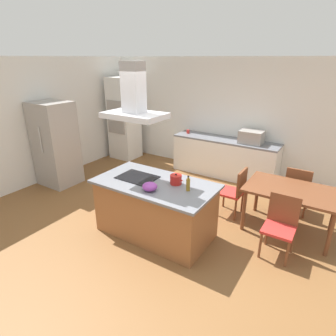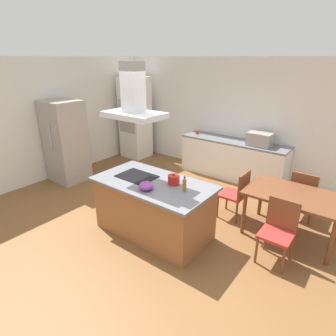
# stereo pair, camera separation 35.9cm
# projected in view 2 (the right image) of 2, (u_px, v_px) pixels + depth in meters

# --- Properties ---
(ground) EXTENTS (16.00, 16.00, 0.00)m
(ground) POSITION_uv_depth(u_px,v_px,m) (202.00, 198.00, 5.72)
(ground) COLOR brown
(wall_back) EXTENTS (7.20, 0.10, 2.70)m
(wall_back) POSITION_uv_depth(u_px,v_px,m) (243.00, 119.00, 6.52)
(wall_back) COLOR white
(wall_back) RESTS_ON ground
(wall_left) EXTENTS (0.10, 8.80, 2.70)m
(wall_left) POSITION_uv_depth(u_px,v_px,m) (71.00, 116.00, 6.81)
(wall_left) COLOR white
(wall_left) RESTS_ON ground
(kitchen_island) EXTENTS (1.86, 1.01, 0.90)m
(kitchen_island) POSITION_uv_depth(u_px,v_px,m) (154.00, 208.00, 4.45)
(kitchen_island) COLOR #995B33
(kitchen_island) RESTS_ON ground
(cooktop) EXTENTS (0.60, 0.44, 0.01)m
(cooktop) POSITION_uv_depth(u_px,v_px,m) (137.00, 176.00, 4.48)
(cooktop) COLOR black
(cooktop) RESTS_ON kitchen_island
(tea_kettle) EXTENTS (0.23, 0.18, 0.17)m
(tea_kettle) POSITION_uv_depth(u_px,v_px,m) (174.00, 180.00, 4.19)
(tea_kettle) COLOR #B21E19
(tea_kettle) RESTS_ON kitchen_island
(olive_oil_bottle) EXTENTS (0.06, 0.06, 0.23)m
(olive_oil_bottle) POSITION_uv_depth(u_px,v_px,m) (184.00, 185.00, 3.95)
(olive_oil_bottle) COLOR olive
(olive_oil_bottle) RESTS_ON kitchen_island
(mixing_bowl) EXTENTS (0.22, 0.22, 0.12)m
(mixing_bowl) POSITION_uv_depth(u_px,v_px,m) (146.00, 186.00, 4.02)
(mixing_bowl) COLOR purple
(mixing_bowl) RESTS_ON kitchen_island
(back_counter) EXTENTS (2.47, 0.62, 0.90)m
(back_counter) POSITION_uv_depth(u_px,v_px,m) (233.00, 159.00, 6.58)
(back_counter) COLOR white
(back_counter) RESTS_ON ground
(countertop_microwave) EXTENTS (0.50, 0.38, 0.28)m
(countertop_microwave) POSITION_uv_depth(u_px,v_px,m) (260.00, 139.00, 6.03)
(countertop_microwave) COLOR #9E9993
(countertop_microwave) RESTS_ON back_counter
(coffee_mug_red) EXTENTS (0.08, 0.08, 0.09)m
(coffee_mug_red) POSITION_uv_depth(u_px,v_px,m) (197.00, 132.00, 6.97)
(coffee_mug_red) COLOR red
(coffee_mug_red) RESTS_ON back_counter
(wall_oven_stack) EXTENTS (0.70, 0.66, 2.20)m
(wall_oven_stack) POSITION_uv_depth(u_px,v_px,m) (135.00, 118.00, 7.81)
(wall_oven_stack) COLOR white
(wall_oven_stack) RESTS_ON ground
(refrigerator) EXTENTS (0.80, 0.73, 1.82)m
(refrigerator) POSITION_uv_depth(u_px,v_px,m) (66.00, 142.00, 6.31)
(refrigerator) COLOR #9E9993
(refrigerator) RESTS_ON ground
(dining_table) EXTENTS (1.40, 0.90, 0.75)m
(dining_table) POSITION_uv_depth(u_px,v_px,m) (294.00, 199.00, 4.27)
(dining_table) COLOR brown
(dining_table) RESTS_ON ground
(chair_facing_island) EXTENTS (0.42, 0.42, 0.89)m
(chair_facing_island) POSITION_uv_depth(u_px,v_px,m) (279.00, 227.00, 3.84)
(chair_facing_island) COLOR red
(chair_facing_island) RESTS_ON ground
(chair_facing_back_wall) EXTENTS (0.42, 0.42, 0.89)m
(chair_facing_back_wall) POSITION_uv_depth(u_px,v_px,m) (303.00, 193.00, 4.82)
(chair_facing_back_wall) COLOR red
(chair_facing_back_wall) RESTS_ON ground
(chair_at_left_end) EXTENTS (0.42, 0.42, 0.89)m
(chair_at_left_end) POSITION_uv_depth(u_px,v_px,m) (237.00, 192.00, 4.85)
(chair_at_left_end) COLOR red
(chair_at_left_end) RESTS_ON ground
(range_hood) EXTENTS (0.90, 0.55, 0.78)m
(range_hood) POSITION_uv_depth(u_px,v_px,m) (133.00, 100.00, 4.04)
(range_hood) COLOR #ADADB2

